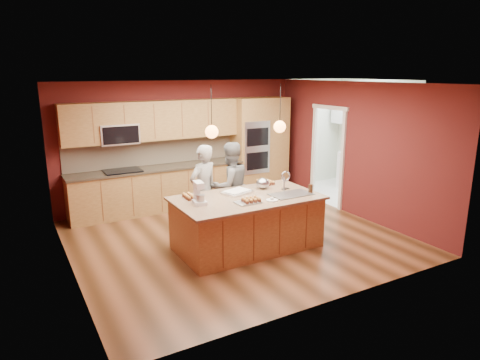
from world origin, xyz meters
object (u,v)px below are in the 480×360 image
person_left (203,190)px  stand_mixer (199,194)px  mixing_bowl (263,183)px  island (248,221)px  person_right (230,186)px

person_left → stand_mixer: (-0.47, -0.88, 0.21)m
stand_mixer → mixing_bowl: stand_mixer is taller
island → stand_mixer: (-0.86, 0.04, 0.58)m
person_left → person_right: bearing=160.5°
person_left → stand_mixer: bearing=42.3°
person_right → person_left: bearing=-5.0°
stand_mixer → person_left: bearing=69.9°
person_left → mixing_bowl: 1.07m
island → mixing_bowl: 0.78m
person_right → island: bearing=75.0°
island → person_right: size_ratio=1.46×
person_right → stand_mixer: person_right is taller
person_left → mixing_bowl: bearing=125.3°
person_left → stand_mixer: person_left is taller
person_left → person_right: same height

